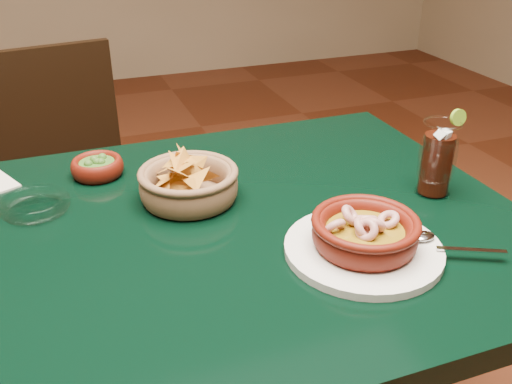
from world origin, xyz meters
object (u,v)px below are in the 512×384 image
object	(u,v)px
dining_table	(176,282)
chip_basket	(188,184)
cola_drink	(437,159)
dining_chair	(69,198)
shrimp_plate	(365,236)

from	to	relation	value
dining_table	chip_basket	bearing A→B (deg)	61.00
chip_basket	cola_drink	world-z (taller)	cola_drink
dining_table	chip_basket	distance (m)	0.18
dining_chair	cola_drink	xyz separation A→B (m)	(0.63, -0.73, 0.33)
shrimp_plate	dining_chair	bearing A→B (deg)	115.47
chip_basket	cola_drink	size ratio (longest dim) A/B	1.33
dining_chair	cola_drink	distance (m)	1.03
chip_basket	dining_table	bearing A→B (deg)	-119.00
dining_table	dining_chair	size ratio (longest dim) A/B	1.36
dining_chair	cola_drink	bearing A→B (deg)	-49.24
dining_chair	dining_table	bearing A→B (deg)	-78.16
shrimp_plate	chip_basket	world-z (taller)	chip_basket
dining_chair	shrimp_plate	size ratio (longest dim) A/B	2.83
dining_table	shrimp_plate	xyz separation A→B (m)	(0.26, -0.16, 0.13)
dining_chair	chip_basket	world-z (taller)	dining_chair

